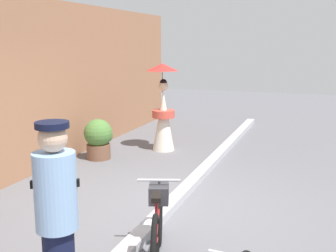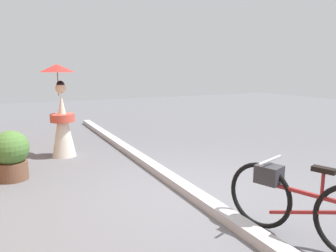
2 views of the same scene
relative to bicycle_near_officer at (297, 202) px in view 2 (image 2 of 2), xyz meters
The scene contains 5 objects.
ground_plane 1.56m from the bicycle_near_officer, 14.81° to the left, with size 30.00×30.00×0.00m, color slate.
sidewalk_curb 1.54m from the bicycle_near_officer, 14.81° to the left, with size 14.00×0.20×0.12m, color #B2B2B7.
bicycle_near_officer is the anchor object (origin of this frame).
person_with_parasol 4.89m from the bicycle_near_officer, 20.14° to the left, with size 0.68×0.68×1.89m.
potted_plant_by_door 4.36m from the bicycle_near_officer, 37.45° to the left, with size 0.59×0.57×0.82m.
Camera 2 is at (-3.70, 2.24, 1.81)m, focal length 34.60 mm.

